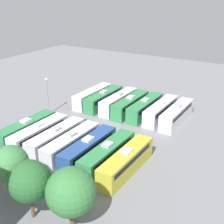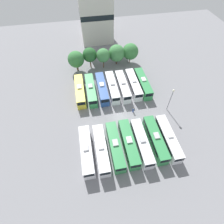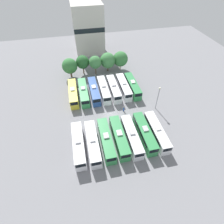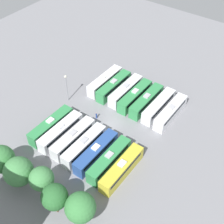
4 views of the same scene
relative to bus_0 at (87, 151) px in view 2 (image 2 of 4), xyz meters
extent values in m
plane|color=gray|center=(9.59, 9.50, -1.69)|extent=(121.58, 121.58, 0.00)
cube|color=silver|center=(0.00, -0.04, -0.15)|extent=(2.43, 11.68, 3.08)
cube|color=black|center=(0.00, 0.26, 0.70)|extent=(2.47, 9.93, 0.68)
cube|color=black|center=(0.00, -5.87, 0.70)|extent=(2.14, 0.08, 1.08)
cube|color=#B2B2B7|center=(0.00, -0.04, 1.57)|extent=(1.20, 1.60, 0.35)
cube|color=silver|center=(3.25, -0.29, -0.15)|extent=(2.43, 11.68, 3.08)
cube|color=black|center=(3.25, 0.00, 0.70)|extent=(2.47, 9.93, 0.68)
cube|color=black|center=(3.25, -6.12, 0.70)|extent=(2.14, 0.08, 1.08)
cube|color=silver|center=(3.25, -0.29, 1.57)|extent=(1.20, 1.60, 0.35)
cube|color=#338C4C|center=(6.48, -0.07, -0.15)|extent=(2.43, 11.68, 3.08)
cube|color=black|center=(6.48, 0.22, 0.70)|extent=(2.47, 9.93, 0.68)
cube|color=black|center=(6.48, -5.90, 0.70)|extent=(2.14, 0.08, 1.08)
cube|color=#B2B2B7|center=(6.48, -0.07, 1.57)|extent=(1.20, 1.60, 0.35)
cube|color=#338C4C|center=(9.66, 0.04, -0.15)|extent=(2.43, 11.68, 3.08)
cube|color=black|center=(9.66, 0.33, 0.70)|extent=(2.47, 9.93, 0.68)
cube|color=black|center=(9.66, -5.79, 0.70)|extent=(2.14, 0.08, 1.08)
cube|color=silver|center=(9.66, 0.04, 1.57)|extent=(1.20, 1.60, 0.35)
cube|color=silver|center=(12.62, -0.35, -0.15)|extent=(2.43, 11.68, 3.08)
cube|color=black|center=(12.62, -0.06, 0.70)|extent=(2.47, 9.93, 0.68)
cube|color=black|center=(12.62, -6.18, 0.70)|extent=(2.14, 0.08, 1.08)
cube|color=#B2B2B7|center=(12.62, -0.35, 1.57)|extent=(1.20, 1.60, 0.35)
cube|color=#338C4C|center=(16.03, -0.05, -0.15)|extent=(2.43, 11.68, 3.08)
cube|color=black|center=(16.03, 0.24, 0.70)|extent=(2.47, 9.93, 0.68)
cube|color=black|center=(16.03, -5.88, 0.70)|extent=(2.14, 0.08, 1.08)
cube|color=#B2B2B7|center=(16.03, -0.05, 1.57)|extent=(1.20, 1.60, 0.35)
cube|color=white|center=(19.06, -0.37, -0.15)|extent=(2.43, 11.68, 3.08)
cube|color=black|center=(19.06, -0.08, 0.70)|extent=(2.47, 9.93, 0.68)
cube|color=black|center=(19.06, -6.20, 0.70)|extent=(2.14, 0.08, 1.08)
cube|color=white|center=(19.06, -0.37, 1.57)|extent=(1.20, 1.60, 0.35)
cube|color=gold|center=(-0.03, 19.46, -0.15)|extent=(2.43, 11.68, 3.08)
cube|color=black|center=(-0.03, 19.75, 0.70)|extent=(2.47, 9.93, 0.68)
cube|color=black|center=(-0.03, 13.62, 0.70)|extent=(2.14, 0.08, 1.08)
cube|color=white|center=(-0.03, 19.46, 1.57)|extent=(1.20, 1.60, 0.35)
cube|color=#338C4C|center=(3.13, 19.20, -0.15)|extent=(2.43, 11.68, 3.08)
cube|color=black|center=(3.13, 19.50, 0.70)|extent=(2.47, 9.93, 0.68)
cube|color=black|center=(3.13, 13.37, 0.70)|extent=(2.14, 0.08, 1.08)
cube|color=#B2B2B7|center=(3.13, 19.20, 1.57)|extent=(1.20, 1.60, 0.35)
cube|color=#284C93|center=(6.42, 19.24, -0.15)|extent=(2.43, 11.68, 3.08)
cube|color=black|center=(6.42, 19.53, 0.70)|extent=(2.47, 9.93, 0.68)
cube|color=black|center=(6.42, 13.41, 0.70)|extent=(2.14, 0.08, 1.08)
cube|color=white|center=(6.42, 19.24, 1.57)|extent=(1.20, 1.60, 0.35)
cube|color=silver|center=(9.50, 19.22, -0.15)|extent=(2.43, 11.68, 3.08)
cube|color=black|center=(9.50, 19.52, 0.70)|extent=(2.47, 9.93, 0.68)
cube|color=black|center=(9.50, 13.39, 0.70)|extent=(2.14, 0.08, 1.08)
cube|color=#B2B2B7|center=(9.50, 19.22, 1.57)|extent=(1.20, 1.60, 0.35)
cube|color=silver|center=(12.66, 19.05, -0.15)|extent=(2.43, 11.68, 3.08)
cube|color=black|center=(12.66, 19.34, 0.70)|extent=(2.47, 9.93, 0.68)
cube|color=black|center=(12.66, 13.22, 0.70)|extent=(2.14, 0.08, 1.08)
cube|color=#B2B2B7|center=(12.66, 19.05, 1.57)|extent=(1.20, 1.60, 0.35)
cube|color=white|center=(16.02, 19.26, -0.15)|extent=(2.43, 11.68, 3.08)
cube|color=black|center=(16.02, 19.55, 0.70)|extent=(2.47, 9.93, 0.68)
cube|color=black|center=(16.02, 13.42, 0.70)|extent=(2.14, 0.08, 1.08)
cube|color=silver|center=(16.02, 19.26, 1.57)|extent=(1.20, 1.60, 0.35)
cube|color=#338C4C|center=(18.96, 19.15, -0.15)|extent=(2.43, 11.68, 3.08)
cube|color=black|center=(18.96, 19.44, 0.70)|extent=(2.47, 9.93, 0.68)
cube|color=black|center=(18.96, 13.32, 0.70)|extent=(2.14, 0.08, 1.08)
cube|color=white|center=(18.96, 19.15, 1.57)|extent=(1.20, 1.60, 0.35)
cylinder|color=navy|center=(13.56, 10.13, -0.98)|extent=(0.36, 0.36, 1.40)
sphere|color=tan|center=(13.56, 10.13, -0.16)|extent=(0.24, 0.24, 0.24)
cylinder|color=gray|center=(23.04, 9.29, 1.80)|extent=(0.20, 0.20, 6.98)
sphere|color=#EAE5C6|center=(23.04, 9.29, 5.47)|extent=(0.60, 0.60, 0.60)
cylinder|color=brown|center=(-0.09, 31.43, -0.45)|extent=(0.59, 0.59, 2.47)
sphere|color=#387A3D|center=(-0.09, 31.43, 2.63)|extent=(5.26, 5.26, 5.26)
cylinder|color=brown|center=(4.50, 32.61, -0.18)|extent=(0.42, 0.42, 3.02)
sphere|color=#28602D|center=(4.50, 32.61, 2.96)|extent=(4.64, 4.64, 4.64)
cylinder|color=brown|center=(8.80, 31.38, -0.11)|extent=(0.35, 0.35, 3.15)
sphere|color=#428447|center=(8.80, 31.38, 3.03)|extent=(4.47, 4.47, 4.47)
cylinder|color=brown|center=(13.54, 32.55, -0.54)|extent=(0.41, 0.41, 2.30)
sphere|color=#428447|center=(13.54, 32.55, 2.55)|extent=(5.54, 5.54, 5.54)
cylinder|color=brown|center=(18.36, 32.63, -0.51)|extent=(0.31, 0.31, 2.35)
sphere|color=#387A3D|center=(18.36, 32.63, 2.55)|extent=(5.40, 5.40, 5.40)
cube|color=beige|center=(9.22, 50.39, 7.76)|extent=(11.84, 9.79, 18.89)
cube|color=black|center=(9.22, 50.39, 8.70)|extent=(11.90, 9.85, 1.80)
camera|label=1|loc=(-17.31, 51.74, 22.24)|focal=50.00mm
camera|label=2|loc=(2.22, -18.54, 35.57)|focal=28.00mm
camera|label=3|loc=(2.43, -24.52, 33.57)|focal=28.00mm
camera|label=4|loc=(-19.70, 49.50, 48.70)|focal=50.00mm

